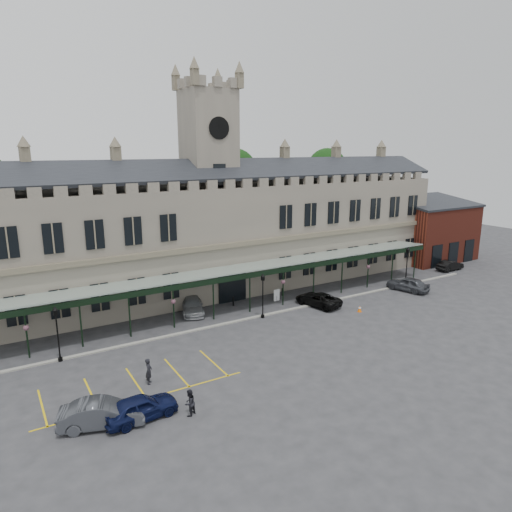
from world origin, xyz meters
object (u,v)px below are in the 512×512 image
lamp_post_mid (263,292)px  car_right_b (450,265)px  car_left_b (102,413)px  car_right_a (408,284)px  person_b (189,403)px  lamp_post_left (57,329)px  traffic_cone (360,309)px  car_taxi (192,305)px  person_a (149,371)px  sign_board (277,295)px  lamp_post_right (407,263)px  clock_tower (209,175)px  car_van (318,299)px  car_left_a (140,408)px  station_building (211,235)px

lamp_post_mid → car_right_b: lamp_post_mid is taller
car_left_b → car_right_a: bearing=-58.1°
car_right_b → person_b: size_ratio=2.44×
car_right_a → person_b: (-31.30, -10.46, 0.04)m
car_left_b → person_b: person_b is taller
car_right_a → person_b: 33.00m
lamp_post_left → lamp_post_mid: size_ratio=1.01×
traffic_cone → car_right_b: (21.57, 5.61, 0.37)m
car_taxi → person_a: (-8.20, -11.55, 0.20)m
lamp_post_mid → sign_board: size_ratio=3.50×
lamp_post_right → car_right_a: 2.66m
car_right_a → person_b: bearing=2.4°
clock_tower → person_b: 28.51m
lamp_post_mid → person_b: 17.29m
lamp_post_mid → person_b: lamp_post_mid is taller
clock_tower → car_van: clock_tower is taller
lamp_post_mid → car_left_a: size_ratio=0.98×
person_b → car_left_a: bearing=-53.6°
car_left_a → car_right_a: bearing=-80.4°
station_building → sign_board: bearing=-60.2°
traffic_cone → car_right_b: bearing=14.6°
car_left_a → car_van: (22.00, 10.61, -0.07)m
station_building → car_left_a: 26.73m
car_right_b → lamp_post_mid: bearing=91.8°
station_building → traffic_cone: (9.43, -14.39, -6.15)m
station_building → lamp_post_mid: bearing=-88.7°
clock_tower → lamp_post_mid: bearing=-88.7°
person_a → person_b: bearing=-141.7°
clock_tower → car_right_b: 34.55m
car_taxi → car_van: (12.00, -4.85, -0.03)m
lamp_post_left → car_left_b: bearing=-85.3°
car_left_b → car_taxi: car_left_b is taller
sign_board → car_van: 4.50m
lamp_post_mid → clock_tower: bearing=91.3°
car_taxi → station_building: bearing=68.6°
car_left_a → person_a: bearing=-30.4°
lamp_post_left → person_b: 13.35m
traffic_cone → car_taxi: bearing=149.5°
clock_tower → car_left_b: bearing=-129.3°
car_taxi → car_van: 12.94m
car_left_a → car_taxi: bearing=-38.6°
sign_board → car_taxi: car_taxi is taller
clock_tower → lamp_post_right: bearing=-28.4°
car_right_a → car_right_b: size_ratio=1.15×
car_right_a → station_building: bearing=-48.5°
traffic_cone → car_right_b: 22.29m
lamp_post_right → car_right_a: size_ratio=1.01×
traffic_cone → car_taxi: 16.74m
traffic_cone → car_van: size_ratio=0.13×
lamp_post_right → car_right_b: bearing=10.4°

